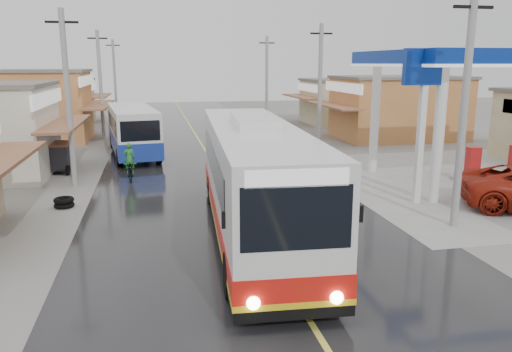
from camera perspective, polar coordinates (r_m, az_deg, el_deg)
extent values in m
plane|color=slate|center=(16.40, 0.45, -7.34)|extent=(120.00, 120.00, 0.00)
cube|color=black|center=(30.75, -5.37, 2.18)|extent=(12.00, 90.00, 0.02)
cube|color=#D8CC4C|center=(30.75, -5.37, 2.20)|extent=(0.15, 90.00, 0.01)
cube|color=gray|center=(27.17, 25.43, -0.43)|extent=(16.00, 16.00, 0.03)
cube|color=navy|center=(26.58, 26.65, 11.91)|extent=(12.00, 8.00, 0.70)
cube|color=white|center=(26.58, 26.58, 11.27)|extent=(12.10, 8.10, 0.12)
cylinder|color=white|center=(26.70, 13.43, 6.22)|extent=(0.44, 0.44, 5.50)
cylinder|color=white|center=(21.45, 20.14, 4.25)|extent=(0.44, 0.44, 5.50)
cube|color=gray|center=(27.15, 25.44, -0.25)|extent=(4.00, 1.20, 0.20)
cube|color=#B21919|center=(26.29, 23.52, 1.43)|extent=(0.60, 0.45, 1.50)
cube|color=white|center=(21.01, 18.32, 4.91)|extent=(0.25, 0.25, 6.00)
cube|color=navy|center=(20.85, 18.81, 11.73)|extent=(1.80, 0.30, 1.40)
cube|color=silver|center=(16.20, -0.22, 0.29)|extent=(3.37, 12.69, 3.09)
cube|color=black|center=(16.64, -0.21, -5.26)|extent=(3.39, 12.71, 0.31)
cube|color=red|center=(16.48, -0.21, -3.53)|extent=(3.41, 12.73, 0.58)
cube|color=yellow|center=(16.58, -0.21, -4.67)|extent=(3.42, 12.74, 0.15)
cube|color=black|center=(16.64, -0.46, 1.82)|extent=(3.25, 10.08, 1.05)
cube|color=black|center=(10.16, 4.62, -4.79)|extent=(2.32, 0.26, 1.36)
cube|color=black|center=(22.22, -2.43, 4.86)|extent=(2.32, 0.26, 1.15)
cube|color=white|center=(9.94, 4.71, -0.18)|extent=(2.12, 0.25, 0.37)
cube|color=silver|center=(15.92, -0.22, 6.28)|extent=(1.44, 3.21, 0.31)
cylinder|color=black|center=(12.39, -2.78, -11.26)|extent=(0.43, 1.17, 1.15)
cylinder|color=black|center=(12.79, 7.79, -10.58)|extent=(0.43, 1.17, 1.15)
cylinder|color=black|center=(20.31, -4.99, -1.66)|extent=(0.43, 1.17, 1.15)
cylinder|color=black|center=(20.55, 1.46, -1.43)|extent=(0.43, 1.17, 1.15)
sphere|color=#FFF2CC|center=(10.62, -0.30, -14.31)|extent=(0.31, 0.31, 0.29)
sphere|color=#FFF2CC|center=(10.98, 9.20, -13.54)|extent=(0.31, 0.31, 0.29)
cube|color=black|center=(10.20, -3.74, -5.00)|extent=(0.08, 0.08, 0.37)
cube|color=black|center=(10.81, 11.91, -4.24)|extent=(0.08, 0.08, 0.37)
cube|color=silver|center=(31.82, -13.93, 5.40)|extent=(3.53, 9.18, 2.49)
cube|color=#1D379F|center=(31.93, -13.85, 3.90)|extent=(3.58, 9.23, 0.99)
cube|color=black|center=(31.78, -13.96, 6.02)|extent=(3.38, 7.71, 0.89)
cube|color=black|center=(27.41, -13.08, 5.04)|extent=(2.08, 0.39, 1.09)
cylinder|color=black|center=(28.79, -15.32, 2.07)|extent=(0.43, 1.02, 0.99)
cylinder|color=black|center=(29.00, -11.09, 2.36)|extent=(0.43, 1.02, 0.99)
cylinder|color=black|center=(35.06, -16.06, 3.88)|extent=(0.43, 1.02, 0.99)
cylinder|color=black|center=(35.23, -12.57, 4.11)|extent=(0.43, 1.02, 0.99)
imported|color=black|center=(25.37, -14.18, 0.59)|extent=(0.76, 1.79, 0.91)
imported|color=#27772D|center=(25.04, -14.28, 1.97)|extent=(0.59, 0.41, 1.52)
cube|color=#26262D|center=(28.17, -21.57, 2.15)|extent=(1.29, 1.91, 1.21)
cube|color=brown|center=(28.07, -21.68, 3.46)|extent=(1.34, 1.96, 0.09)
cylinder|color=black|center=(27.81, -23.06, 0.63)|extent=(0.19, 0.56, 0.56)
cylinder|color=black|center=(29.05, -22.46, 1.16)|extent=(0.19, 0.56, 0.56)
cylinder|color=black|center=(27.36, -20.70, 0.64)|extent=(0.14, 0.56, 0.56)
torus|color=black|center=(21.40, -21.07, -3.10)|extent=(0.79, 0.79, 0.20)
torus|color=black|center=(21.35, -21.12, -2.57)|extent=(0.79, 0.79, 0.20)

